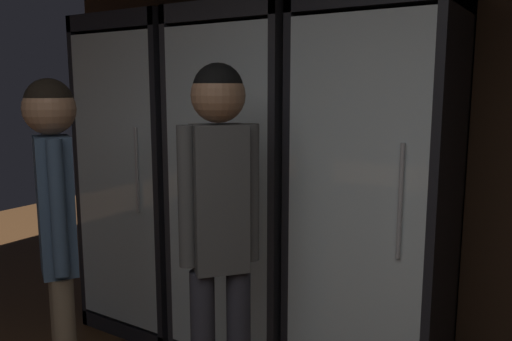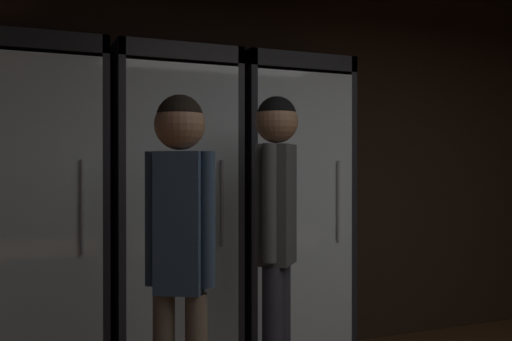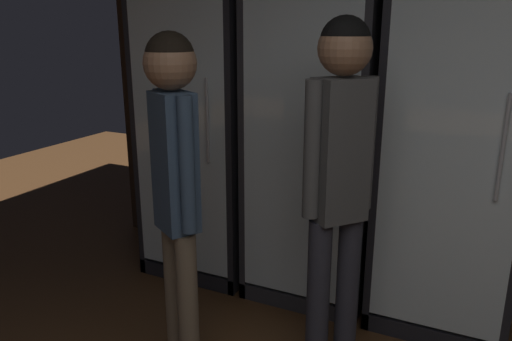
{
  "view_description": "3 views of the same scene",
  "coord_description": "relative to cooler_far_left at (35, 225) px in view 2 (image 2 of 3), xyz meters",
  "views": [
    {
      "loc": [
        0.35,
        0.24,
        1.6
      ],
      "look_at": [
        -1.02,
        2.38,
        1.19
      ],
      "focal_mm": 35.88,
      "sensor_mm": 36.0,
      "label": 1
    },
    {
      "loc": [
        -2.2,
        -0.82,
        1.33
      ],
      "look_at": [
        -0.68,
        2.74,
        1.31
      ],
      "focal_mm": 41.02,
      "sensor_mm": 36.0,
      "label": 2
    },
    {
      "loc": [
        -0.34,
        -0.09,
        1.66
      ],
      "look_at": [
        -1.52,
        2.36,
        0.86
      ],
      "focal_mm": 34.68,
      "sensor_mm": 36.0,
      "label": 3
    }
  ],
  "objects": [
    {
      "name": "cooler_center",
      "position": [
        1.56,
        0.0,
        -0.0
      ],
      "size": [
        0.73,
        0.63,
        2.04
      ],
      "color": "black",
      "rests_on": "ground"
    },
    {
      "name": "shopper_far",
      "position": [
        1.14,
        -0.8,
        0.07
      ],
      "size": [
        0.27,
        0.28,
        1.7
      ],
      "color": "#2D2D38",
      "rests_on": "ground"
    },
    {
      "name": "wall_back",
      "position": [
        2.05,
        0.31,
        0.4
      ],
      "size": [
        6.0,
        0.06,
        2.8
      ],
      "primitive_type": "cube",
      "color": "black",
      "rests_on": "ground"
    },
    {
      "name": "cooler_far_left",
      "position": [
        0.0,
        0.0,
        0.0
      ],
      "size": [
        0.73,
        0.63,
        2.04
      ],
      "color": "black",
      "rests_on": "ground"
    },
    {
      "name": "cooler_left",
      "position": [
        0.78,
        0.0,
        0.0
      ],
      "size": [
        0.73,
        0.63,
        2.04
      ],
      "color": "#2B2B30",
      "rests_on": "ground"
    },
    {
      "name": "shopper_near",
      "position": [
        0.53,
        -1.14,
        0.06
      ],
      "size": [
        0.27,
        0.22,
        1.64
      ],
      "color": "#72604C",
      "rests_on": "ground"
    }
  ]
}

